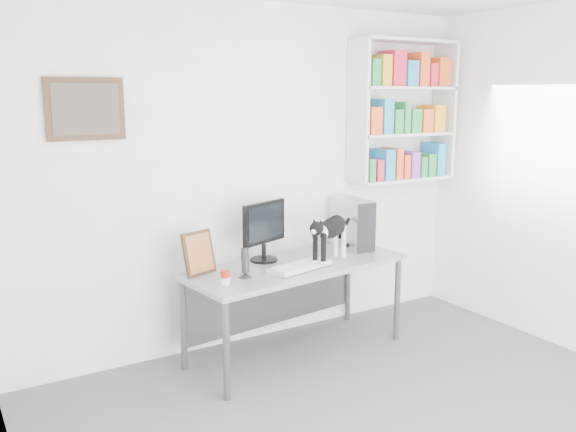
{
  "coord_description": "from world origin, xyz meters",
  "views": [
    {
      "loc": [
        -2.28,
        -2.27,
        2.0
      ],
      "look_at": [
        0.02,
        1.53,
        1.11
      ],
      "focal_mm": 38.0,
      "sensor_mm": 36.0,
      "label": 1
    }
  ],
  "objects": [
    {
      "name": "room",
      "position": [
        0.0,
        0.0,
        1.35
      ],
      "size": [
        4.01,
        4.01,
        2.7
      ],
      "color": "#535358",
      "rests_on": "ground"
    },
    {
      "name": "bookshelf",
      "position": [
        1.4,
        1.85,
        1.85
      ],
      "size": [
        1.03,
        0.28,
        1.24
      ],
      "primitive_type": "cube",
      "color": "silver",
      "rests_on": "room"
    },
    {
      "name": "wall_art",
      "position": [
        -1.3,
        1.97,
        1.9
      ],
      "size": [
        0.52,
        0.04,
        0.42
      ],
      "primitive_type": "cube",
      "color": "#442A15",
      "rests_on": "room"
    },
    {
      "name": "desk",
      "position": [
        0.1,
        1.53,
        0.36
      ],
      "size": [
        1.82,
        0.89,
        0.73
      ],
      "primitive_type": "cube",
      "rotation": [
        0.0,
        0.0,
        0.12
      ],
      "color": "gray",
      "rests_on": "room"
    },
    {
      "name": "monitor",
      "position": [
        -0.08,
        1.72,
        0.97
      ],
      "size": [
        0.49,
        0.35,
        0.48
      ],
      "primitive_type": "cube",
      "rotation": [
        0.0,
        0.0,
        0.35
      ],
      "color": "black",
      "rests_on": "desk"
    },
    {
      "name": "keyboard",
      "position": [
        0.04,
        1.39,
        0.75
      ],
      "size": [
        0.53,
        0.31,
        0.04
      ],
      "primitive_type": "cube",
      "rotation": [
        0.0,
        0.0,
        0.24
      ],
      "color": "beige",
      "rests_on": "desk"
    },
    {
      "name": "pc_tower",
      "position": [
        0.75,
        1.7,
        0.94
      ],
      "size": [
        0.21,
        0.43,
        0.42
      ],
      "primitive_type": "cube",
      "rotation": [
        0.0,
        0.0,
        -0.06
      ],
      "color": "#B0B0B5",
      "rests_on": "desk"
    },
    {
      "name": "speaker",
      "position": [
        -0.41,
        1.41,
        0.84
      ],
      "size": [
        0.12,
        0.12,
        0.22
      ],
      "primitive_type": "cylinder",
      "rotation": [
        0.0,
        0.0,
        -0.23
      ],
      "color": "black",
      "rests_on": "desk"
    },
    {
      "name": "leaning_print",
      "position": [
        -0.65,
        1.66,
        0.89
      ],
      "size": [
        0.28,
        0.18,
        0.32
      ],
      "primitive_type": "cube",
      "rotation": [
        0.0,
        0.0,
        0.32
      ],
      "color": "#442A15",
      "rests_on": "desk"
    },
    {
      "name": "soup_can",
      "position": [
        -0.59,
        1.34,
        0.78
      ],
      "size": [
        0.09,
        0.09,
        0.1
      ],
      "primitive_type": "cylinder",
      "rotation": [
        0.0,
        0.0,
        0.47
      ],
      "color": "#9F190D",
      "rests_on": "desk"
    },
    {
      "name": "cat",
      "position": [
        0.34,
        1.43,
        0.91
      ],
      "size": [
        0.58,
        0.42,
        0.36
      ],
      "primitive_type": null,
      "rotation": [
        0.0,
        0.0,
        0.52
      ],
      "color": "black",
      "rests_on": "desk"
    }
  ]
}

